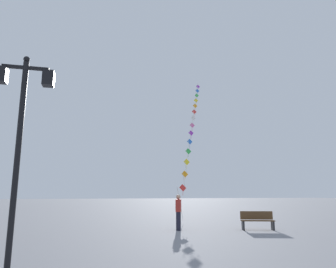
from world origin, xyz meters
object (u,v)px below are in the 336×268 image
at_px(twin_lantern_lamp_post, 21,118).
at_px(kite_train, 192,126).
at_px(kite_flyer, 178,211).
at_px(park_bench, 257,221).

xyz_separation_m(twin_lantern_lamp_post, kite_train, (9.65, 16.25, 3.80)).
distance_m(twin_lantern_lamp_post, kite_train, 19.28).
bearing_deg(kite_flyer, kite_train, 0.12).
bearing_deg(kite_flyer, twin_lantern_lamp_post, 161.48).
height_order(kite_train, kite_flyer, kite_train).
relative_size(twin_lantern_lamp_post, kite_train, 0.33).
bearing_deg(kite_flyer, park_bench, -78.91).
bearing_deg(kite_train, twin_lantern_lamp_post, -120.70).
xyz_separation_m(kite_train, park_bench, (0.06, -10.11, -6.98)).
xyz_separation_m(kite_train, kite_flyer, (-3.77, -9.37, -6.52)).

